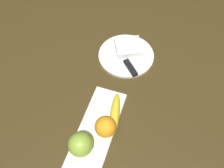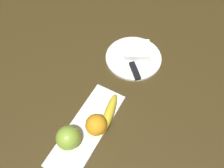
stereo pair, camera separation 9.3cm
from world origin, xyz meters
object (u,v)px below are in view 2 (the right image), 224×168
(folded_napkin, at_px, (136,50))
(apple, at_px, (68,138))
(fruit_tray, at_px, (86,129))
(banana, at_px, (109,114))
(dinner_plate, at_px, (133,58))
(knife, at_px, (134,68))
(orange_near_apple, at_px, (97,124))

(folded_napkin, bearing_deg, apple, 177.49)
(fruit_tray, bearing_deg, banana, -30.28)
(dinner_plate, xyz_separation_m, knife, (-0.06, -0.03, 0.01))
(orange_near_apple, bearing_deg, fruit_tray, 116.57)
(orange_near_apple, distance_m, dinner_plate, 0.37)
(fruit_tray, distance_m, knife, 0.33)
(apple, xyz_separation_m, orange_near_apple, (0.09, -0.06, -0.00))
(fruit_tray, height_order, apple, apple)
(banana, relative_size, knife, 1.16)
(apple, distance_m, banana, 0.17)
(dinner_plate, bearing_deg, knife, -152.45)
(fruit_tray, distance_m, orange_near_apple, 0.06)
(folded_napkin, bearing_deg, banana, -171.87)
(apple, height_order, dinner_plate, apple)
(folded_napkin, relative_size, knife, 0.76)
(banana, xyz_separation_m, knife, (0.25, 0.02, -0.02))
(dinner_plate, bearing_deg, apple, 177.32)
(orange_near_apple, bearing_deg, knife, 0.96)
(orange_near_apple, bearing_deg, apple, 147.25)
(dinner_plate, xyz_separation_m, folded_napkin, (0.03, 0.00, 0.02))
(banana, xyz_separation_m, orange_near_apple, (-0.06, 0.01, 0.02))
(apple, relative_size, banana, 0.49)
(fruit_tray, bearing_deg, orange_near_apple, -63.43)
(fruit_tray, distance_m, folded_napkin, 0.42)
(fruit_tray, distance_m, dinner_plate, 0.38)
(fruit_tray, xyz_separation_m, folded_napkin, (0.41, 0.00, 0.02))
(apple, height_order, folded_napkin, apple)
(banana, bearing_deg, fruit_tray, 137.93)
(orange_near_apple, bearing_deg, dinner_plate, 5.48)
(apple, xyz_separation_m, folded_napkin, (0.49, -0.02, -0.04))
(dinner_plate, bearing_deg, folded_napkin, 0.00)
(banana, xyz_separation_m, folded_napkin, (0.33, 0.05, -0.01))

